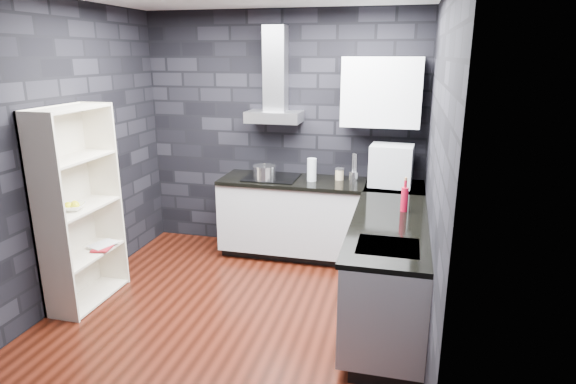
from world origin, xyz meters
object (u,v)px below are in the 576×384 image
at_px(glass_vase, 312,170).
at_px(red_bottle, 404,199).
at_px(fruit_bowl, 73,207).
at_px(utensil_crock, 354,177).
at_px(pot, 264,173).
at_px(bookshelf, 79,208).
at_px(storage_jar, 339,175).
at_px(appliance_garage, 391,165).

distance_m(glass_vase, red_bottle, 1.29).
distance_m(glass_vase, fruit_bowl, 2.38).
xyz_separation_m(glass_vase, utensil_crock, (0.45, 0.03, -0.06)).
height_order(pot, glass_vase, glass_vase).
height_order(utensil_crock, bookshelf, bookshelf).
height_order(glass_vase, red_bottle, glass_vase).
height_order(glass_vase, storage_jar, glass_vase).
xyz_separation_m(storage_jar, bookshelf, (-2.11, -1.56, -0.06)).
bearing_deg(red_bottle, pot, 154.25).
bearing_deg(storage_jar, red_bottle, -53.64).
xyz_separation_m(glass_vase, bookshelf, (-1.83, -1.44, -0.12)).
relative_size(storage_jar, fruit_bowl, 0.53).
distance_m(glass_vase, appliance_garage, 0.84).
bearing_deg(storage_jar, appliance_garage, -15.95).
relative_size(appliance_garage, fruit_bowl, 1.99).
relative_size(red_bottle, fruit_bowl, 1.01).
bearing_deg(red_bottle, storage_jar, 126.36).
distance_m(storage_jar, bookshelf, 2.63).
distance_m(glass_vase, utensil_crock, 0.46).
bearing_deg(red_bottle, appliance_garage, 100.78).
xyz_separation_m(glass_vase, appliance_garage, (0.84, -0.04, 0.10)).
bearing_deg(glass_vase, storage_jar, 22.96).
height_order(glass_vase, utensil_crock, glass_vase).
bearing_deg(fruit_bowl, pot, 46.64).
bearing_deg(glass_vase, appliance_garage, -2.49).
bearing_deg(red_bottle, utensil_crock, 122.00).
relative_size(glass_vase, appliance_garage, 0.59).
relative_size(bookshelf, fruit_bowl, 8.48).
height_order(storage_jar, appliance_garage, appliance_garage).
bearing_deg(appliance_garage, bookshelf, -148.48).
bearing_deg(utensil_crock, storage_jar, 150.24).
bearing_deg(bookshelf, storage_jar, 53.77).
xyz_separation_m(pot, bookshelf, (-1.33, -1.32, -0.08)).
relative_size(pot, appliance_garage, 0.56).
distance_m(red_bottle, bookshelf, 2.88).
bearing_deg(appliance_garage, utensil_crock, 174.47).
bearing_deg(glass_vase, utensil_crock, 3.35).
relative_size(pot, utensil_crock, 2.03).
bearing_deg(storage_jar, bookshelf, -143.54).
relative_size(appliance_garage, bookshelf, 0.24).
height_order(utensil_crock, appliance_garage, appliance_garage).
relative_size(storage_jar, bookshelf, 0.06).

